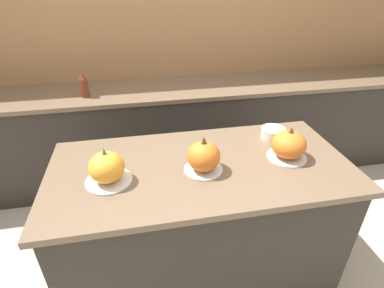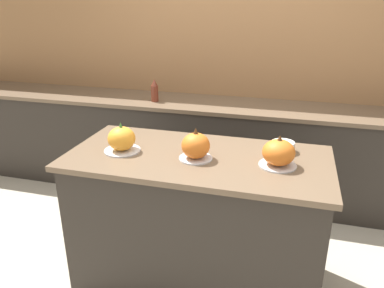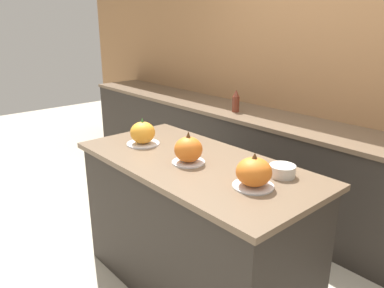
# 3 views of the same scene
# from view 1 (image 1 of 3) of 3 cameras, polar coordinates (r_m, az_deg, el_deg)

# --- Properties ---
(ground_plane) EXTENTS (12.00, 12.00, 0.00)m
(ground_plane) POSITION_cam_1_polar(r_m,az_deg,el_deg) (2.25, 1.38, -23.72)
(ground_plane) COLOR #BCB29E
(wall_back) EXTENTS (8.00, 0.06, 2.50)m
(wall_back) POSITION_cam_1_polar(r_m,az_deg,el_deg) (2.92, -5.15, 19.05)
(wall_back) COLOR #9E7047
(wall_back) RESTS_ON ground_plane
(kitchen_island) EXTENTS (1.60, 0.77, 0.92)m
(kitchen_island) POSITION_cam_1_polar(r_m,az_deg,el_deg) (1.89, 1.55, -15.49)
(kitchen_island) COLOR #2D2823
(kitchen_island) RESTS_ON ground_plane
(back_counter) EXTENTS (6.00, 0.60, 0.91)m
(back_counter) POSITION_cam_1_polar(r_m,az_deg,el_deg) (2.88, -3.70, 2.14)
(back_counter) COLOR #2D2823
(back_counter) RESTS_ON ground_plane
(pumpkin_cake_left) EXTENTS (0.23, 0.23, 0.19)m
(pumpkin_cake_left) POSITION_cam_1_polar(r_m,az_deg,el_deg) (1.49, -15.91, -4.48)
(pumpkin_cake_left) COLOR silver
(pumpkin_cake_left) RESTS_ON kitchen_island
(pumpkin_cake_center) EXTENTS (0.20, 0.20, 0.20)m
(pumpkin_cake_center) POSITION_cam_1_polar(r_m,az_deg,el_deg) (1.51, 2.39, -2.47)
(pumpkin_cake_center) COLOR silver
(pumpkin_cake_center) RESTS_ON kitchen_island
(pumpkin_cake_right) EXTENTS (0.22, 0.22, 0.19)m
(pumpkin_cake_right) POSITION_cam_1_polar(r_m,az_deg,el_deg) (1.70, 17.93, -0.23)
(pumpkin_cake_right) COLOR silver
(pumpkin_cake_right) RESTS_ON kitchen_island
(bottle_tall) EXTENTS (0.07, 0.07, 0.21)m
(bottle_tall) POSITION_cam_1_polar(r_m,az_deg,el_deg) (2.60, -19.94, 10.56)
(bottle_tall) COLOR maroon
(bottle_tall) RESTS_ON back_counter
(mixing_bowl) EXTENTS (0.14, 0.14, 0.06)m
(mixing_bowl) POSITION_cam_1_polar(r_m,az_deg,el_deg) (1.90, 15.14, 2.04)
(mixing_bowl) COLOR beige
(mixing_bowl) RESTS_ON kitchen_island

